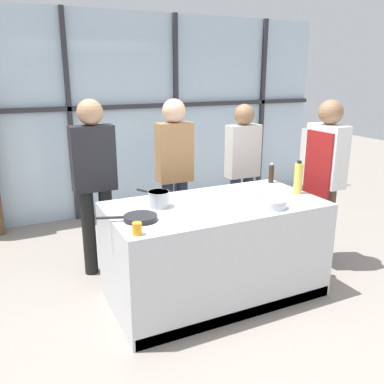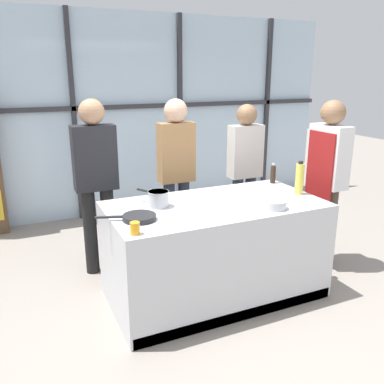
% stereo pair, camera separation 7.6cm
% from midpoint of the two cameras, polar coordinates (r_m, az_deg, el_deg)
% --- Properties ---
extents(ground_plane, '(18.00, 18.00, 0.00)m').
position_cam_midpoint_polar(ground_plane, '(3.95, 2.55, -13.97)').
color(ground_plane, gray).
extents(back_window_wall, '(6.40, 0.10, 2.80)m').
position_cam_midpoint_polar(back_window_wall, '(5.94, -9.74, 10.44)').
color(back_window_wall, silver).
rests_on(back_window_wall, ground_plane).
extents(demo_island, '(1.90, 0.99, 0.89)m').
position_cam_midpoint_polar(demo_island, '(3.75, 2.63, -8.10)').
color(demo_island, silver).
rests_on(demo_island, ground_plane).
extents(chef, '(0.24, 0.43, 1.75)m').
position_cam_midpoint_polar(chef, '(4.39, 17.61, 2.49)').
color(chef, '#47382D').
rests_on(chef, ground_plane).
extents(spectator_far_left, '(0.42, 0.25, 1.77)m').
position_cam_midpoint_polar(spectator_far_left, '(4.10, -14.06, 2.16)').
color(spectator_far_left, black).
rests_on(spectator_far_left, ground_plane).
extents(spectator_center_left, '(0.38, 0.24, 1.75)m').
position_cam_midpoint_polar(spectator_center_left, '(4.35, -2.96, 3.47)').
color(spectator_center_left, '#232838').
rests_on(spectator_center_left, ground_plane).
extents(spectator_center_right, '(0.39, 0.23, 1.67)m').
position_cam_midpoint_polar(spectator_center_right, '(4.75, 6.65, 3.74)').
color(spectator_center_right, '#232838').
rests_on(spectator_center_right, ground_plane).
extents(frying_pan, '(0.46, 0.26, 0.04)m').
position_cam_midpoint_polar(frying_pan, '(3.20, -8.05, -3.57)').
color(frying_pan, '#232326').
rests_on(frying_pan, demo_island).
extents(saucepan, '(0.22, 0.32, 0.14)m').
position_cam_midpoint_polar(saucepan, '(3.48, -5.34, -0.93)').
color(saucepan, silver).
rests_on(saucepan, demo_island).
extents(white_plate, '(0.24, 0.24, 0.01)m').
position_cam_midpoint_polar(white_plate, '(3.94, 7.23, 0.09)').
color(white_plate, white).
rests_on(white_plate, demo_island).
extents(mixing_bowl, '(0.21, 0.21, 0.07)m').
position_cam_midpoint_polar(mixing_bowl, '(3.51, 10.82, -1.58)').
color(mixing_bowl, silver).
rests_on(mixing_bowl, demo_island).
extents(oil_bottle, '(0.08, 0.08, 0.32)m').
position_cam_midpoint_polar(oil_bottle, '(3.96, 14.16, 1.91)').
color(oil_bottle, '#E0CC4C').
rests_on(oil_bottle, demo_island).
extents(pepper_grinder, '(0.05, 0.05, 0.21)m').
position_cam_midpoint_polar(pepper_grinder, '(4.31, 10.57, 2.56)').
color(pepper_grinder, '#332319').
rests_on(pepper_grinder, demo_island).
extents(juice_glass_near, '(0.07, 0.07, 0.09)m').
position_cam_midpoint_polar(juice_glass_near, '(2.92, -8.46, -5.11)').
color(juice_glass_near, orange).
rests_on(juice_glass_near, demo_island).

